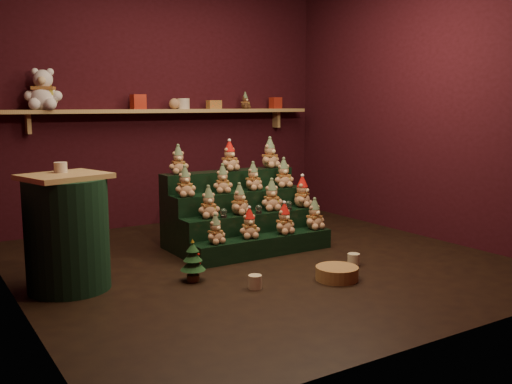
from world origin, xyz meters
TOP-DOWN VIEW (x-y plane):
  - ground at (0.00, 0.00)m, footprint 4.00×4.00m
  - back_wall at (0.00, 2.05)m, footprint 4.00×0.10m
  - front_wall at (0.00, -2.05)m, footprint 4.00×0.10m
  - right_wall at (2.05, 0.00)m, footprint 0.10×4.00m
  - back_shelf at (0.00, 1.87)m, footprint 3.60×0.26m
  - riser_tier_front at (0.15, 0.15)m, footprint 1.40×0.22m
  - riser_tier_midfront at (0.15, 0.37)m, footprint 1.40×0.22m
  - riser_tier_midback at (0.15, 0.59)m, footprint 1.40×0.22m
  - riser_tier_back at (0.15, 0.81)m, footprint 1.40×0.22m
  - teddy_0 at (-0.35, 0.14)m, footprint 0.20×0.19m
  - teddy_1 at (0.00, 0.16)m, footprint 0.22×0.21m
  - teddy_2 at (0.37, 0.14)m, footprint 0.22×0.20m
  - teddy_3 at (0.74, 0.15)m, footprint 0.22×0.21m
  - teddy_4 at (-0.29, 0.38)m, footprint 0.23×0.21m
  - teddy_5 at (0.03, 0.37)m, footprint 0.26×0.25m
  - teddy_6 at (0.39, 0.38)m, footprint 0.25×0.24m
  - teddy_7 at (0.75, 0.37)m, footprint 0.29×0.28m
  - teddy_8 at (-0.43, 0.57)m, footprint 0.21×0.19m
  - teddy_9 at (-0.03, 0.59)m, footprint 0.23×0.22m
  - teddy_10 at (0.31, 0.59)m, footprint 0.22×0.21m
  - teddy_11 at (0.67, 0.58)m, footprint 0.24×0.22m
  - teddy_12 at (-0.38, 0.82)m, footprint 0.21×0.20m
  - teddy_13 at (0.16, 0.80)m, footprint 0.24×0.23m
  - teddy_14 at (0.66, 0.81)m, footprint 0.26×0.25m
  - snow_globe_a at (-0.18, 0.31)m, footprint 0.06×0.06m
  - snow_globe_b at (0.20, 0.31)m, footprint 0.06×0.06m
  - snow_globe_c at (0.54, 0.31)m, footprint 0.07×0.07m
  - side_table at (-1.61, 0.12)m, footprint 0.68×0.62m
  - table_ornament at (-1.61, 0.22)m, footprint 0.10×0.10m
  - mini_christmas_tree at (-0.74, -0.20)m, footprint 0.20×0.20m
  - mug_left at (-0.42, -0.62)m, footprint 0.10×0.10m
  - mug_right at (0.62, -0.55)m, footprint 0.11×0.11m
  - wicker_basket at (0.24, -0.78)m, footprint 0.36×0.36m
  - white_bear at (-1.36, 1.84)m, footprint 0.46×0.44m
  - brown_bear at (0.98, 1.84)m, footprint 0.16×0.15m
  - gift_tin_red_a at (-0.37, 1.85)m, footprint 0.14×0.14m
  - gift_tin_cream at (0.16, 1.85)m, footprint 0.14×0.14m
  - gift_tin_red_b at (1.43, 1.85)m, footprint 0.12×0.12m
  - shelf_plush_ball at (0.05, 1.85)m, footprint 0.12×0.12m
  - scarf_gift_box at (0.55, 1.85)m, footprint 0.16×0.10m

SIDE VIEW (x-z plane):
  - ground at x=0.00m, z-range 0.00..0.00m
  - mug_left at x=-0.42m, z-range 0.00..0.10m
  - mug_right at x=0.62m, z-range 0.00..0.11m
  - wicker_basket at x=0.24m, z-range 0.00..0.11m
  - riser_tier_front at x=0.15m, z-range 0.00..0.18m
  - mini_christmas_tree at x=-0.74m, z-range 0.00..0.33m
  - riser_tier_midfront at x=0.15m, z-range 0.00..0.36m
  - riser_tier_midback at x=0.15m, z-range 0.00..0.54m
  - teddy_0 at x=-0.35m, z-range 0.18..0.43m
  - teddy_1 at x=0.00m, z-range 0.18..0.45m
  - teddy_2 at x=0.37m, z-range 0.18..0.46m
  - teddy_3 at x=0.74m, z-range 0.18..0.47m
  - riser_tier_back at x=0.15m, z-range 0.00..0.72m
  - snow_globe_b at x=0.20m, z-range 0.36..0.44m
  - snow_globe_a at x=-0.18m, z-range 0.36..0.45m
  - snow_globe_c at x=0.54m, z-range 0.36..0.45m
  - side_table at x=-1.61m, z-range 0.00..0.87m
  - teddy_4 at x=-0.29m, z-range 0.36..0.64m
  - teddy_5 at x=0.03m, z-range 0.36..0.64m
  - teddy_6 at x=0.39m, z-range 0.36..0.66m
  - teddy_7 at x=0.75m, z-range 0.36..0.66m
  - teddy_9 at x=-0.03m, z-range 0.54..0.80m
  - teddy_10 at x=0.31m, z-range 0.54..0.81m
  - teddy_8 at x=-0.43m, z-range 0.54..0.81m
  - teddy_11 at x=0.67m, z-range 0.54..0.83m
  - teddy_12 at x=-0.38m, z-range 0.72..0.99m
  - teddy_13 at x=0.16m, z-range 0.72..1.01m
  - teddy_14 at x=0.66m, z-range 0.72..1.02m
  - table_ornament at x=-1.61m, z-range 0.87..0.95m
  - back_shelf at x=0.00m, z-range 1.17..1.41m
  - scarf_gift_box at x=0.55m, z-range 1.32..1.42m
  - gift_tin_cream at x=0.16m, z-range 1.32..1.44m
  - shelf_plush_ball at x=0.05m, z-range 1.32..1.44m
  - gift_tin_red_b at x=1.43m, z-range 1.32..1.46m
  - back_wall at x=0.00m, z-range 0.00..2.80m
  - front_wall at x=0.00m, z-range 0.00..2.80m
  - right_wall at x=2.05m, z-range 0.00..2.80m
  - gift_tin_red_a at x=-0.37m, z-range 1.32..1.48m
  - brown_bear at x=0.98m, z-range 1.32..1.51m
  - white_bear at x=-1.36m, z-range 1.32..1.83m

